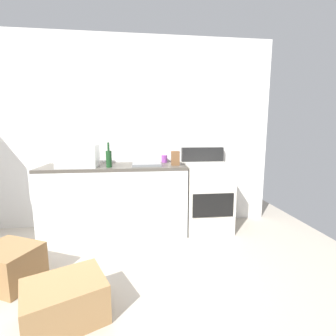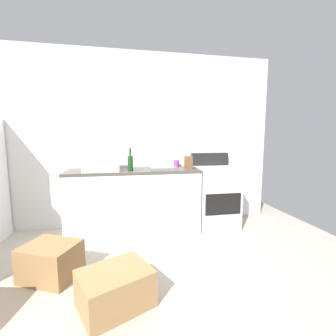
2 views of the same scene
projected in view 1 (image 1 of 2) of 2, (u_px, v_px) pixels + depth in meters
The scene contains 11 objects.
ground_plane at pixel (66, 294), 1.96m from camera, with size 6.00×6.00×0.00m, color #B2A899.
wall_back at pixel (94, 133), 3.28m from camera, with size 5.00×0.10×2.60m, color silver.
kitchen_counter at pixel (116, 199), 3.10m from camera, with size 1.80×0.60×0.90m.
stove_oven at pixel (206, 195), 3.24m from camera, with size 0.60×0.61×1.10m.
microwave at pixel (78, 156), 2.88m from camera, with size 0.46×0.34×0.27m, color white.
sink_basin at pixel (147, 164), 3.03m from camera, with size 0.36×0.32×0.03m, color slate.
wine_bottle at pixel (109, 158), 2.85m from camera, with size 0.07×0.07×0.30m.
coffee_mug at pixel (164, 159), 3.30m from camera, with size 0.08×0.08×0.10m, color purple.
knife_block at pixel (175, 158), 3.03m from camera, with size 0.10×0.10×0.18m, color brown.
cardboard_box_large at pixel (65, 301), 1.67m from camera, with size 0.54×0.42×0.29m, color #A37A4C.
cardboard_box_medium at pixel (9, 265), 2.09m from camera, with size 0.48×0.39×0.33m, color olive.
Camera 1 is at (0.63, -1.86, 1.34)m, focal length 25.39 mm.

